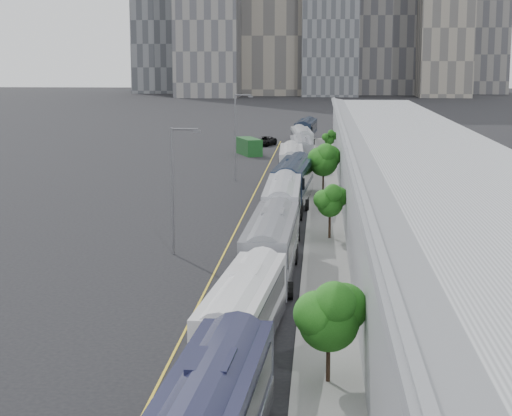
# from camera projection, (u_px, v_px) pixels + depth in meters

# --- Properties ---
(sidewalk) EXTENTS (10.00, 170.00, 0.12)m
(sidewalk) POSITION_uv_depth(u_px,v_px,m) (375.00, 249.00, 60.38)
(sidewalk) COLOR gray
(sidewalk) RESTS_ON ground
(lane_line) EXTENTS (0.12, 160.00, 0.02)m
(lane_line) POSITION_uv_depth(u_px,v_px,m) (227.00, 247.00, 61.17)
(lane_line) COLOR gold
(lane_line) RESTS_ON ground
(depot) EXTENTS (12.45, 160.40, 7.20)m
(depot) POSITION_uv_depth(u_px,v_px,m) (434.00, 202.00, 59.49)
(depot) COLOR gray
(depot) RESTS_ON ground
(bus_2) EXTENTS (3.37, 12.35, 3.57)m
(bus_2) POSITION_uv_depth(u_px,v_px,m) (244.00, 320.00, 39.21)
(bus_2) COLOR white
(bus_2) RESTS_ON ground
(bus_3) EXTENTS (2.99, 13.51, 3.94)m
(bus_3) POSITION_uv_depth(u_px,v_px,m) (272.00, 251.00, 52.48)
(bus_3) COLOR slate
(bus_3) RESTS_ON ground
(bus_4) EXTENTS (2.97, 13.38, 3.91)m
(bus_4) POSITION_uv_depth(u_px,v_px,m) (283.00, 208.00, 67.78)
(bus_4) COLOR #B5B7C0
(bus_4) RESTS_ON ground
(bus_5) EXTENTS (3.62, 13.88, 4.01)m
(bus_5) POSITION_uv_depth(u_px,v_px,m) (294.00, 184.00, 80.44)
(bus_5) COLOR #151E2F
(bus_5) RESTS_ON ground
(bus_6) EXTENTS (3.05, 12.87, 3.74)m
(bus_6) POSITION_uv_depth(u_px,v_px,m) (291.00, 165.00, 95.61)
(bus_6) COLOR silver
(bus_6) RESTS_ON ground
(bus_7) EXTENTS (3.16, 12.60, 3.65)m
(bus_7) POSITION_uv_depth(u_px,v_px,m) (301.00, 154.00, 107.23)
(bus_7) COLOR gray
(bus_7) RESTS_ON ground
(bus_8) EXTENTS (3.60, 12.67, 3.65)m
(bus_8) POSITION_uv_depth(u_px,v_px,m) (302.00, 142.00, 122.17)
(bus_8) COLOR #9FA2A9
(bus_8) RESTS_ON ground
(bus_9) EXTENTS (3.50, 13.06, 3.77)m
(bus_9) POSITION_uv_depth(u_px,v_px,m) (306.00, 133.00, 137.93)
(bus_9) COLOR black
(bus_9) RESTS_ON ground
(tree_1) EXTENTS (2.56, 2.56, 4.38)m
(tree_1) POSITION_uv_depth(u_px,v_px,m) (329.00, 312.00, 34.94)
(tree_1) COLOR black
(tree_1) RESTS_ON ground
(tree_2) EXTENTS (1.95, 1.95, 3.95)m
(tree_2) POSITION_uv_depth(u_px,v_px,m) (330.00, 200.00, 63.36)
(tree_2) COLOR black
(tree_2) RESTS_ON ground
(tree_3) EXTENTS (2.86, 2.86, 5.12)m
(tree_3) POSITION_uv_depth(u_px,v_px,m) (323.00, 158.00, 84.46)
(tree_3) COLOR black
(tree_3) RESTS_ON ground
(tree_4) EXTENTS (1.27, 1.27, 4.00)m
(tree_4) POSITION_uv_depth(u_px,v_px,m) (329.00, 139.00, 108.49)
(tree_4) COLOR black
(tree_4) RESTS_ON ground
(street_lamp_near) EXTENTS (2.04, 0.22, 8.75)m
(street_lamp_near) POSITION_uv_depth(u_px,v_px,m) (175.00, 182.00, 58.15)
(street_lamp_near) COLOR #59595E
(street_lamp_near) RESTS_ON ground
(street_lamp_far) EXTENTS (2.04, 0.22, 9.53)m
(street_lamp_far) POSITION_uv_depth(u_px,v_px,m) (237.00, 132.00, 93.55)
(street_lamp_far) COLOR #59595E
(street_lamp_far) RESTS_ON ground
(shipping_container) EXTENTS (4.18, 6.52, 2.34)m
(shipping_container) POSITION_uv_depth(u_px,v_px,m) (249.00, 147.00, 120.00)
(shipping_container) COLOR #134018
(shipping_container) RESTS_ON ground
(suv) EXTENTS (3.88, 5.63, 1.43)m
(suv) POSITION_uv_depth(u_px,v_px,m) (265.00, 141.00, 132.84)
(suv) COLOR black
(suv) RESTS_ON ground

